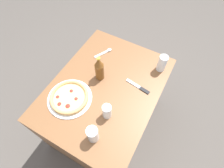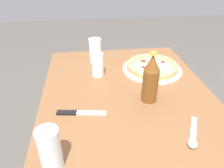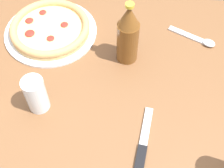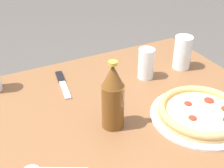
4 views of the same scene
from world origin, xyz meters
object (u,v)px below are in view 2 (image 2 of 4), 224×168
object	(u,v)px
glass_orange_juice	(50,150)
glass_water	(95,51)
pizza_salami	(152,67)
spoon	(193,137)
glass_iced_tea	(98,65)
knife	(79,113)
beer_bottle	(151,79)

from	to	relation	value
glass_orange_juice	glass_water	xyz separation A→B (m)	(-0.72, 0.17, -0.01)
pizza_salami	spoon	distance (m)	0.51
glass_orange_juice	glass_iced_tea	distance (m)	0.57
glass_orange_juice	knife	size ratio (longest dim) A/B	0.71
glass_orange_juice	glass_water	size ratio (longest dim) A/B	1.05
glass_water	spoon	distance (m)	0.73
spoon	glass_iced_tea	bearing A→B (deg)	-149.18
beer_bottle	spoon	world-z (taller)	beer_bottle
glass_orange_juice	beer_bottle	bearing A→B (deg)	128.11
spoon	knife	bearing A→B (deg)	-115.44
glass_iced_tea	spoon	xyz separation A→B (m)	(0.49, 0.29, -0.05)
beer_bottle	knife	bearing A→B (deg)	-79.03
glass_iced_tea	pizza_salami	bearing A→B (deg)	94.14
pizza_salami	knife	distance (m)	0.51
glass_orange_juice	knife	xyz separation A→B (m)	(-0.24, 0.08, -0.06)
glass_water	pizza_salami	bearing A→B (deg)	62.93
pizza_salami	glass_water	world-z (taller)	glass_water
pizza_salami	glass_iced_tea	xyz separation A→B (m)	(0.02, -0.30, 0.04)
pizza_salami	glass_water	distance (m)	0.34
pizza_salami	beer_bottle	xyz separation A→B (m)	(0.27, -0.09, 0.09)
glass_water	beer_bottle	size ratio (longest dim) A/B	0.61
glass_iced_tea	glass_water	size ratio (longest dim) A/B	0.89
knife	spoon	size ratio (longest dim) A/B	1.24
glass_iced_tea	spoon	distance (m)	0.57
pizza_salami	glass_orange_juice	size ratio (longest dim) A/B	2.26
glass_orange_juice	spoon	xyz separation A→B (m)	(-0.05, 0.47, -0.06)
glass_iced_tea	knife	distance (m)	0.32
spoon	pizza_salami	bearing A→B (deg)	179.68
glass_iced_tea	beer_bottle	world-z (taller)	beer_bottle
glass_orange_juice	knife	distance (m)	0.26
glass_water	glass_orange_juice	bearing A→B (deg)	-13.69
glass_iced_tea	knife	bearing A→B (deg)	-17.73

